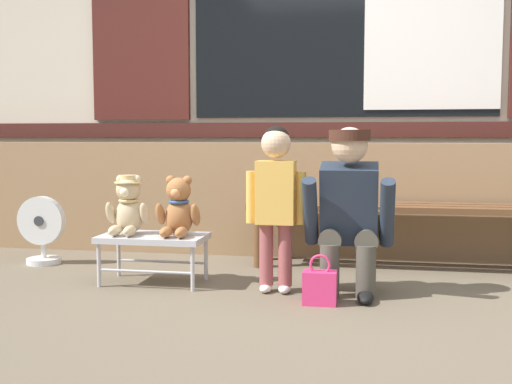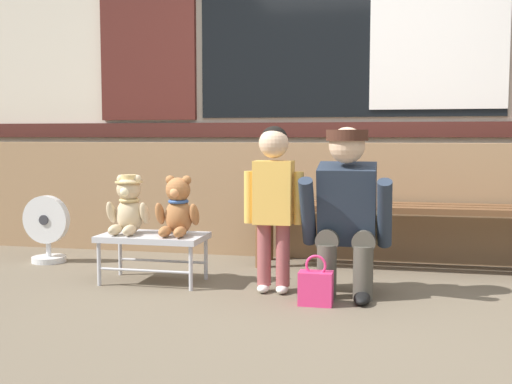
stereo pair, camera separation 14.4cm
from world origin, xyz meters
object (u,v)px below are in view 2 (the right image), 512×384
Objects in this scene: floor_fan at (47,229)px; small_display_bench at (153,240)px; teddy_bear_with_hat at (129,206)px; teddy_bear_plain at (178,208)px; adult_crouching at (348,211)px; wooden_bench_long at (406,215)px; child_standing at (274,190)px; handbag_on_ground at (316,287)px.

small_display_bench is at bearing -23.25° from floor_fan.
small_display_bench is 0.26m from teddy_bear_with_hat.
teddy_bear_plain is 0.76× the size of floor_fan.
teddy_bear_plain is 0.38× the size of adult_crouching.
floor_fan is at bearing -173.05° from wooden_bench_long.
child_standing reaches higher than handbag_on_ground.
adult_crouching is 1.98× the size of floor_fan.
floor_fan is (-1.13, 0.42, -0.23)m from teddy_bear_plain.
small_display_bench is at bearing 177.02° from adult_crouching.
adult_crouching is 3.49× the size of handbag_on_ground.
teddy_bear_with_hat is at bearing 175.04° from child_standing.
teddy_bear_with_hat is 0.76× the size of floor_fan.
teddy_bear_plain is (-1.36, -0.72, 0.09)m from wooden_bench_long.
small_display_bench is 1.21m from adult_crouching.
teddy_bear_with_hat is 1.30m from handbag_on_ground.
handbag_on_ground is (0.27, -0.22, -0.50)m from child_standing.
wooden_bench_long is 2.19× the size of child_standing.
teddy_bear_with_hat is (-0.16, 0.00, 0.21)m from small_display_bench.
teddy_bear_plain is 1.23m from floor_fan.
teddy_bear_with_hat is (-1.68, -0.72, 0.10)m from wooden_bench_long.
adult_crouching reaches higher than handbag_on_ground.
handbag_on_ground is 2.14m from floor_fan.
wooden_bench_long is 0.86m from adult_crouching.
handbag_on_ground is at bearing -39.36° from child_standing.
small_display_bench is at bearing -179.49° from teddy_bear_plain.
wooden_bench_long is 1.54m from teddy_bear_plain.
teddy_bear_with_hat reaches higher than handbag_on_ground.
child_standing is 2.00× the size of floor_fan.
teddy_bear_with_hat reaches higher than wooden_bench_long.
teddy_bear_with_hat is 1.34× the size of handbag_on_ground.
wooden_bench_long is 2.51m from floor_fan.
child_standing is at bearing -15.91° from floor_fan.
child_standing reaches higher than teddy_bear_plain.
adult_crouching is at bearing -2.72° from teddy_bear_with_hat.
wooden_bench_long is at bearing 46.77° from child_standing.
small_display_bench is 2.35× the size of handbag_on_ground.
floor_fan is at bearing 160.31° from handbag_on_ground.
adult_crouching is (-0.33, -0.78, 0.11)m from wooden_bench_long.
wooden_bench_long is at bearing 27.91° from teddy_bear_plain.
handbag_on_ground is (0.88, -0.30, -0.37)m from teddy_bear_plain.
adult_crouching reaches higher than small_display_bench.
wooden_bench_long is at bearing 25.40° from small_display_bench.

